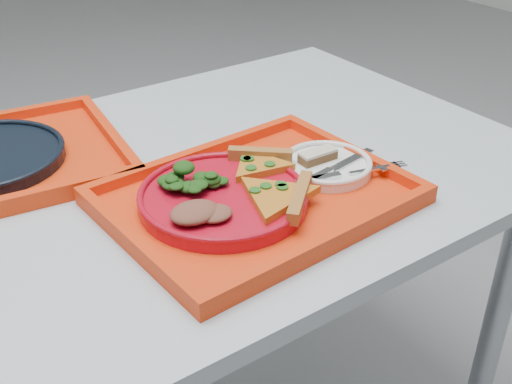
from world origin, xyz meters
TOP-DOWN VIEW (x-y plane):
  - table at (0.00, 0.00)m, footprint 1.60×0.80m
  - tray_main at (0.23, -0.15)m, footprint 0.47×0.37m
  - dinner_plate at (0.18, -0.14)m, footprint 0.26×0.26m
  - side_plate at (0.38, -0.15)m, footprint 0.15×0.15m
  - pizza_slice_a at (0.23, -0.20)m, footprint 0.19×0.19m
  - pizza_slice_b at (0.27, -0.10)m, footprint 0.16×0.16m
  - salad_heap at (0.15, -0.10)m, footprint 0.08×0.07m
  - meat_portion at (0.11, -0.17)m, footprint 0.07×0.06m
  - dessert_bar at (0.37, -0.13)m, footprint 0.07×0.03m
  - knife at (0.38, -0.17)m, footprint 0.19×0.05m
  - fork at (0.38, -0.20)m, footprint 0.18×0.07m

SIDE VIEW (x-z plane):
  - table at x=0.00m, z-range 0.30..1.05m
  - tray_main at x=0.23m, z-range 0.75..0.76m
  - side_plate at x=0.38m, z-range 0.76..0.78m
  - dinner_plate at x=0.18m, z-range 0.76..0.78m
  - knife at x=0.38m, z-range 0.78..0.78m
  - fork at x=0.38m, z-range 0.78..0.78m
  - dessert_bar at x=0.37m, z-range 0.78..0.79m
  - pizza_slice_a at x=0.23m, z-range 0.78..0.80m
  - pizza_slice_b at x=0.27m, z-range 0.78..0.80m
  - meat_portion at x=0.11m, z-range 0.78..0.80m
  - salad_heap at x=0.15m, z-range 0.78..0.82m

